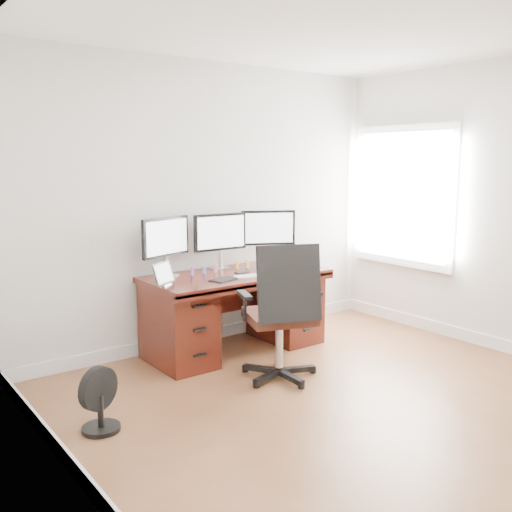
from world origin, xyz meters
TOP-DOWN VIEW (x-y plane):
  - ground at (0.00, 0.00)m, footprint 4.50×4.50m
  - back_wall at (0.00, 2.25)m, footprint 4.00×0.10m
  - desk at (0.00, 1.83)m, footprint 1.70×0.80m
  - office_chair at (-0.12, 1.00)m, footprint 0.79×0.79m
  - floor_fan at (-1.65, 1.02)m, footprint 0.30×0.26m
  - monitor_left at (-0.58, 2.07)m, footprint 0.53×0.20m
  - monitor_center at (-0.00, 2.07)m, footprint 0.55×0.15m
  - monitor_right at (0.58, 2.07)m, footprint 0.51×0.28m
  - tablet_left at (-0.77, 1.75)m, footprint 0.24×0.17m
  - tablet_right at (0.79, 1.75)m, footprint 0.24×0.19m
  - keyboard at (-0.00, 1.58)m, footprint 0.30×0.17m
  - trackpad at (0.24, 1.62)m, footprint 0.15×0.15m
  - drawing_tablet at (-0.26, 1.61)m, footprint 0.27×0.21m
  - phone at (0.06, 1.79)m, footprint 0.14×0.08m
  - figurine_purple at (-0.39, 1.95)m, footprint 0.03×0.03m
  - figurine_blue at (-0.26, 1.95)m, footprint 0.03×0.03m
  - figurine_pink at (-0.14, 1.95)m, footprint 0.03×0.03m
  - figurine_orange at (0.11, 1.95)m, footprint 0.03×0.03m
  - figurine_yellow at (0.23, 1.95)m, footprint 0.03×0.03m
  - figurine_brown at (0.37, 1.95)m, footprint 0.03×0.03m

SIDE VIEW (x-z plane):
  - ground at x=0.00m, z-range 0.00..0.00m
  - floor_fan at x=-1.65m, z-range -0.01..0.43m
  - office_chair at x=-0.12m, z-range -0.20..0.95m
  - desk at x=0.00m, z-range 0.03..0.78m
  - trackpad at x=0.24m, z-range 0.75..0.76m
  - drawing_tablet at x=-0.26m, z-range 0.75..0.76m
  - phone at x=0.06m, z-range 0.75..0.76m
  - keyboard at x=0.00m, z-range 0.75..0.76m
  - figurine_purple at x=-0.39m, z-range 0.75..0.84m
  - figurine_blue at x=-0.26m, z-range 0.75..0.84m
  - figurine_pink at x=-0.14m, z-range 0.75..0.84m
  - figurine_orange at x=0.11m, z-range 0.75..0.84m
  - figurine_yellow at x=0.23m, z-range 0.75..0.84m
  - figurine_brown at x=0.37m, z-range 0.75..0.84m
  - tablet_left at x=-0.77m, z-range 0.74..0.93m
  - tablet_right at x=0.79m, z-range 0.74..0.93m
  - monitor_left at x=-0.58m, z-range 0.82..1.35m
  - monitor_center at x=0.00m, z-range 0.82..1.35m
  - monitor_right at x=0.58m, z-range 0.82..1.35m
  - back_wall at x=0.00m, z-range 0.00..2.70m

